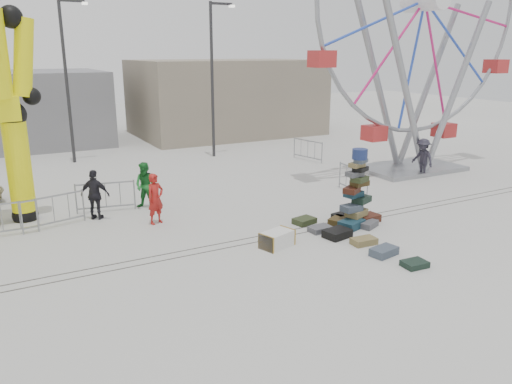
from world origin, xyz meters
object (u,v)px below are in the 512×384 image
barricade_dummy_b (54,211)px  pedestrian_grey (423,158)px  barricade_wheel_back (308,150)px  pedestrian_black (95,195)px  barricade_dummy_c (106,197)px  barricade_dummy_a (2,220)px  suitcase_tower (356,203)px  pedestrian_red (155,199)px  steamer_trunk (277,239)px  lamp_post_left (68,74)px  lamp_post_right (214,72)px  barricade_wheel_front (353,180)px  pedestrian_green (146,186)px  ferris_wheel (423,24)px

barricade_dummy_b → pedestrian_grey: bearing=-16.8°
barricade_wheel_back → pedestrian_black: size_ratio=1.16×
barricade_dummy_c → pedestrian_grey: (13.82, -1.61, 0.34)m
barricade_dummy_a → barricade_dummy_c: 3.53m
suitcase_tower → pedestrian_red: suitcase_tower is taller
steamer_trunk → barricade_wheel_back: size_ratio=0.50×
pedestrian_black → lamp_post_left: bearing=-60.3°
lamp_post_left → barricade_wheel_back: size_ratio=4.00×
barricade_dummy_a → pedestrian_red: 4.68m
pedestrian_black → pedestrian_grey: bearing=-148.7°
barricade_dummy_c → pedestrian_black: pedestrian_black is taller
lamp_post_right → steamer_trunk: 14.19m
barricade_dummy_b → barricade_wheel_front: size_ratio=1.00×
barricade_dummy_b → pedestrian_grey: (15.67, -0.72, 0.34)m
pedestrian_black → pedestrian_grey: pedestrian_grey is taller
lamp_post_right → steamer_trunk: bearing=-106.2°
suitcase_tower → barricade_dummy_b: size_ratio=1.27×
suitcase_tower → pedestrian_black: suitcase_tower is taller
suitcase_tower → pedestrian_red: size_ratio=1.48×
barricade_wheel_back → pedestrian_green: size_ratio=1.17×
suitcase_tower → barricade_wheel_back: (4.25, 9.10, -0.16)m
ferris_wheel → barricade_wheel_front: (-5.10, -1.91, -6.19)m
barricade_wheel_back → barricade_dummy_c: bearing=-83.2°
ferris_wheel → pedestrian_green: size_ratio=8.03×
barricade_dummy_b → pedestrian_black: pedestrian_black is taller
barricade_dummy_b → pedestrian_red: 3.28m
lamp_post_left → pedestrian_grey: size_ratio=4.52×
barricade_dummy_a → barricade_wheel_back: bearing=20.3°
steamer_trunk → barricade_dummy_b: size_ratio=0.50×
ferris_wheel → pedestrian_black: size_ratio=7.94×
lamp_post_left → pedestrian_red: (0.74, -11.30, -3.63)m
barricade_dummy_b → barricade_dummy_c: (1.85, 0.89, 0.00)m
lamp_post_left → pedestrian_black: bearing=-95.3°
lamp_post_right → lamp_post_left: size_ratio=1.00×
lamp_post_right → barricade_dummy_c: bearing=-135.9°
ferris_wheel → steamer_trunk: bearing=-152.7°
lamp_post_right → pedestrian_grey: lamp_post_right is taller
pedestrian_green → suitcase_tower: bearing=3.0°
lamp_post_left → barricade_wheel_back: lamp_post_left is taller
steamer_trunk → pedestrian_green: bearing=94.9°
barricade_wheel_front → pedestrian_green: (-7.92, 2.00, 0.30)m
ferris_wheel → pedestrian_green: 14.30m
lamp_post_right → barricade_wheel_back: 6.42m
barricade_wheel_back → pedestrian_red: size_ratio=1.17×
barricade_dummy_a → barricade_dummy_c: (3.36, 1.06, 0.00)m
barricade_dummy_b → pedestrian_black: (1.38, 0.21, 0.31)m
barricade_dummy_a → barricade_wheel_back: (14.63, 4.92, 0.00)m
pedestrian_red → pedestrian_green: size_ratio=1.00×
barricade_dummy_a → barricade_wheel_front: same height
barricade_dummy_c → pedestrian_black: (-0.47, -0.68, 0.31)m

